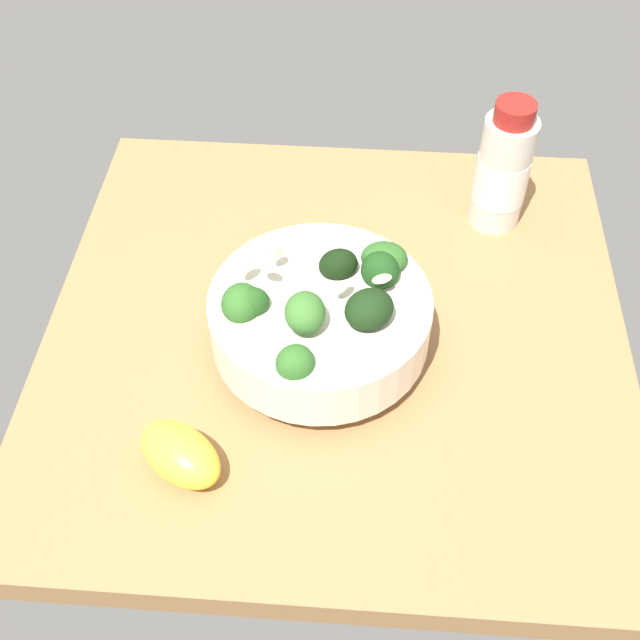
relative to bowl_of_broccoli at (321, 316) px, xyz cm
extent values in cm
cube|color=#996D42|center=(1.31, 3.12, -6.09)|extent=(56.24, 56.24, 3.02)
cylinder|color=silver|center=(-0.08, 0.05, -3.73)|extent=(11.12, 11.12, 1.69)
cylinder|color=silver|center=(-0.08, 0.05, -0.34)|extent=(20.22, 20.22, 5.08)
cylinder|color=beige|center=(-0.08, 0.05, 1.80)|extent=(16.97, 16.97, 0.80)
cylinder|color=#2F662B|center=(5.50, 5.14, 1.03)|extent=(1.65, 1.68, 1.76)
ellipsoid|color=#2D6023|center=(5.50, 5.14, 2.81)|extent=(4.81, 5.25, 3.88)
cylinder|color=#4A8F3C|center=(-6.90, -1.55, 1.40)|extent=(1.62, 1.61, 0.99)
ellipsoid|color=#2D6023|center=(-6.90, -1.55, 2.94)|extent=(4.37, 4.51, 3.77)
cylinder|color=#4A8F3C|center=(-6.10, -1.42, 1.47)|extent=(1.84, 1.56, 1.60)
ellipsoid|color=#23511C|center=(-6.10, -1.42, 2.95)|extent=(5.21, 4.62, 4.82)
cylinder|color=#2F662B|center=(-1.60, -7.50, 1.11)|extent=(1.50, 1.65, 1.22)
ellipsoid|color=#2D6023|center=(-1.60, -7.50, 2.51)|extent=(5.26, 4.91, 4.09)
cylinder|color=#2F662B|center=(-1.11, -3.21, 2.42)|extent=(1.90, 1.87, 1.36)
ellipsoid|color=#386B2B|center=(-1.11, -3.21, 4.03)|extent=(4.35, 4.37, 4.15)
cylinder|color=#2F662B|center=(1.04, 3.77, 1.26)|extent=(1.86, 1.71, 1.76)
ellipsoid|color=black|center=(1.04, 3.77, 2.98)|extent=(4.62, 4.32, 4.21)
cylinder|color=#589D47|center=(4.30, -2.03, 1.61)|extent=(2.24, 2.33, 1.76)
ellipsoid|color=black|center=(4.30, -2.03, 3.59)|extent=(6.12, 6.32, 3.86)
cylinder|color=#589D47|center=(5.13, 2.68, 1.25)|extent=(1.88, 2.18, 2.00)
ellipsoid|color=#194216|center=(5.13, 2.68, 3.16)|extent=(5.08, 5.55, 4.67)
ellipsoid|color=#DBBC84|center=(1.93, 0.39, 3.63)|extent=(1.89, 1.91, 1.32)
ellipsoid|color=#DBBC84|center=(-4.78, 1.66, 4.10)|extent=(2.03, 1.86, 0.98)
ellipsoid|color=#DBBC84|center=(-1.49, -3.69, 4.15)|extent=(1.89, 1.06, 0.94)
ellipsoid|color=#DBBC84|center=(-4.35, 3.65, 4.24)|extent=(1.89, 1.97, 1.26)
ellipsoid|color=#DBBC84|center=(5.29, 0.95, 4.30)|extent=(2.00, 1.36, 0.87)
ellipsoid|color=#DBBC84|center=(-6.79, 1.98, 3.87)|extent=(1.96, 1.98, 1.07)
ellipsoid|color=yellow|center=(-10.65, -13.83, -2.51)|extent=(9.33, 8.55, 4.15)
cylinder|color=beige|center=(17.56, 19.77, 1.77)|extent=(5.51, 5.51, 12.71)
cylinder|color=maroon|center=(17.56, 19.77, 9.16)|extent=(4.09, 4.09, 2.07)
cylinder|color=white|center=(17.56, 19.77, 1.15)|extent=(5.62, 5.62, 5.33)
camera|label=1|loc=(3.49, -48.51, 55.16)|focal=45.41mm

